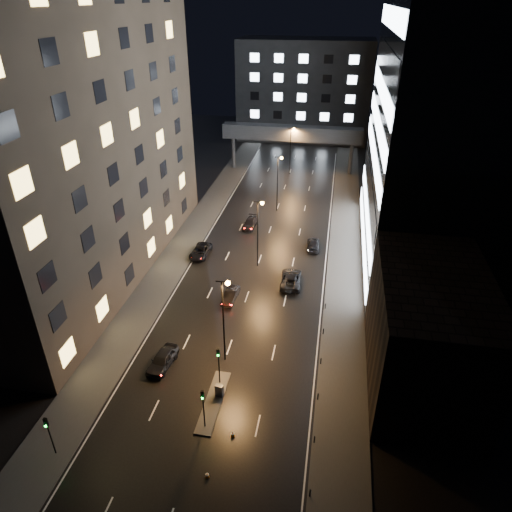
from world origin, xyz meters
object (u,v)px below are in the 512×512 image
object	(u,v)px
car_toward_b	(313,244)
car_away_b	(231,295)
car_away_c	(201,251)
car_away_a	(162,360)
car_away_d	(250,223)
utility_cabinet	(219,390)
car_toward_a	(291,279)

from	to	relation	value
car_toward_b	car_away_b	bearing A→B (deg)	55.89
car_away_b	car_away_c	world-z (taller)	car_away_c
car_away_a	car_away_d	world-z (taller)	car_away_a
utility_cabinet	car_toward_b	bearing A→B (deg)	85.77
car_toward_b	utility_cabinet	distance (m)	32.68
car_away_c	car_toward_b	world-z (taller)	car_away_c
utility_cabinet	car_away_b	bearing A→B (deg)	107.11
car_away_b	utility_cabinet	bearing A→B (deg)	-77.23
car_away_a	car_toward_a	xyz separation A→B (m)	(11.55, 18.16, -0.02)
car_away_b	utility_cabinet	world-z (taller)	utility_cabinet
car_away_c	car_away_a	bearing A→B (deg)	-80.97
car_away_d	car_toward_a	distance (m)	18.49
car_toward_a	car_toward_b	size ratio (longest dim) A/B	1.23
car_away_d	car_toward_a	size ratio (longest dim) A/B	0.84
car_away_b	car_away_c	xyz separation A→B (m)	(-7.08, 10.47, 0.04)
car_toward_b	utility_cabinet	size ratio (longest dim) A/B	3.52
car_away_c	utility_cabinet	distance (m)	28.36
car_away_b	car_toward_b	size ratio (longest dim) A/B	0.89
car_away_b	car_away_c	size ratio (longest dim) A/B	0.80
car_away_d	utility_cabinet	size ratio (longest dim) A/B	3.66
car_away_b	car_toward_b	xyz separation A→B (m)	(9.50, 15.77, -0.00)
car_away_b	car_away_d	bearing A→B (deg)	97.71
car_away_b	car_away_d	distance (m)	21.43
car_toward_b	car_toward_a	bearing A→B (deg)	74.89
car_away_a	car_away_b	size ratio (longest dim) A/B	1.16
car_away_c	car_away_d	world-z (taller)	car_away_c
car_away_b	car_away_c	distance (m)	12.64
car_away_a	car_away_c	world-z (taller)	car_away_a
car_away_d	car_toward_a	bearing A→B (deg)	-58.37
car_away_a	car_toward_b	distance (m)	31.99
car_away_a	utility_cabinet	size ratio (longest dim) A/B	3.61
car_away_b	utility_cabinet	size ratio (longest dim) A/B	3.12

